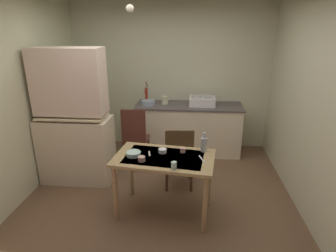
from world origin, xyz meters
name	(u,v)px	position (x,y,z in m)	size (l,w,h in m)	color
ground_plane	(158,203)	(0.00, 0.00, 0.00)	(4.97, 4.97, 0.00)	brown
wall_back	(171,76)	(0.00, 2.03, 1.32)	(3.66, 0.10, 2.65)	beige
wall_left	(7,102)	(-1.83, 0.00, 1.32)	(0.10, 4.07, 2.65)	beige
wall_right	(321,110)	(1.83, 0.00, 1.32)	(0.10, 4.07, 2.65)	beige
hutch_cabinet	(74,123)	(-1.25, 0.50, 0.91)	(1.03, 0.46, 1.93)	beige
counter_cabinet	(188,128)	(0.35, 1.66, 0.44)	(1.86, 0.64, 0.88)	beige
sink_basin	(202,101)	(0.58, 1.66, 0.96)	(0.44, 0.34, 0.15)	white
hand_pump	(146,94)	(-0.41, 1.71, 1.05)	(0.05, 0.27, 0.39)	maroon
mixing_bowl_counter	(148,103)	(-0.36, 1.61, 0.92)	(0.24, 0.24, 0.08)	#9EB2C6
stoneware_crock	(165,100)	(-0.07, 1.69, 0.95)	(0.12, 0.12, 0.14)	beige
dining_table	(164,165)	(0.10, -0.16, 0.65)	(1.23, 0.80, 0.75)	tan
chair_far_side	(179,157)	(0.25, 0.40, 0.48)	(0.43, 0.43, 0.91)	#513521
chair_by_counter	(135,137)	(-0.48, 1.00, 0.52)	(0.40, 0.40, 1.00)	#542D20
serving_bowl_wide	(134,154)	(-0.26, -0.17, 0.78)	(0.17, 0.17, 0.05)	#ADD1C1
soup_bowl_small	(162,151)	(0.07, -0.05, 0.78)	(0.10, 0.10, 0.05)	white
mug_dark	(174,166)	(0.24, -0.45, 0.79)	(0.06, 0.06, 0.08)	#ADD1C1
teacup_mint	(183,150)	(0.32, -0.02, 0.78)	(0.06, 0.06, 0.06)	tan
mug_tall	(142,159)	(-0.14, -0.30, 0.78)	(0.08, 0.08, 0.06)	tan
glass_bottle	(204,144)	(0.57, 0.03, 0.85)	(0.07, 0.07, 0.24)	#B7BCC1
table_knife	(202,159)	(0.54, -0.19, 0.76)	(0.20, 0.02, 0.01)	silver
teaspoon_near_bowl	(149,154)	(-0.08, -0.10, 0.76)	(0.13, 0.02, 0.01)	beige
pendant_bulb	(130,8)	(-0.25, -0.05, 2.36)	(0.08, 0.08, 0.08)	#F9EFCC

